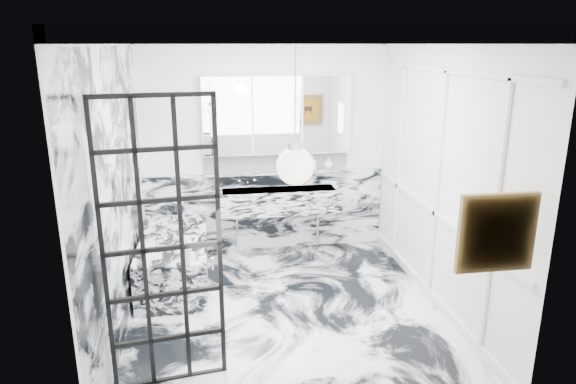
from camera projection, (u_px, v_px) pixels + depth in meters
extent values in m
plane|color=white|center=(285.00, 310.00, 5.39)|extent=(3.60, 3.60, 0.00)
plane|color=white|center=(285.00, 32.00, 4.61)|extent=(3.60, 3.60, 0.00)
plane|color=white|center=(265.00, 147.00, 6.71)|extent=(3.60, 0.00, 3.60)
plane|color=white|center=(326.00, 254.00, 3.30)|extent=(3.60, 0.00, 3.60)
plane|color=white|center=(115.00, 189.00, 4.77)|extent=(0.00, 3.60, 3.60)
plane|color=white|center=(440.00, 176.00, 5.24)|extent=(0.00, 3.60, 3.60)
cube|color=white|center=(266.00, 211.00, 6.93)|extent=(3.18, 0.05, 1.05)
cube|color=white|center=(117.00, 195.00, 4.79)|extent=(0.02, 3.56, 2.68)
cube|color=white|center=(437.00, 185.00, 5.26)|extent=(0.03, 3.40, 2.30)
imported|color=#8C5919|center=(312.00, 161.00, 6.77)|extent=(0.09, 0.10, 0.23)
imported|color=#4C4C51|center=(312.00, 163.00, 6.78)|extent=(0.10, 0.10, 0.19)
imported|color=silver|center=(328.00, 163.00, 6.81)|extent=(0.14, 0.14, 0.16)
sphere|color=white|center=(289.00, 165.00, 6.74)|extent=(0.14, 0.14, 0.14)
cylinder|color=#8C5919|center=(284.00, 167.00, 6.73)|extent=(0.04, 0.04, 0.10)
cylinder|color=silver|center=(188.00, 258.00, 5.19)|extent=(0.08, 0.08, 0.12)
cube|color=#BC8413|center=(497.00, 233.00, 3.49)|extent=(0.46, 0.04, 0.46)
sphere|color=white|center=(295.00, 166.00, 3.58)|extent=(0.26, 0.26, 0.26)
cube|color=silver|center=(279.00, 200.00, 6.69)|extent=(1.60, 0.45, 0.30)
cube|color=silver|center=(277.00, 172.00, 6.75)|extent=(1.90, 0.14, 0.04)
cube|color=white|center=(277.00, 161.00, 6.77)|extent=(1.90, 0.03, 0.23)
cube|color=white|center=(277.00, 115.00, 6.54)|extent=(1.90, 0.16, 1.00)
cylinder|color=white|center=(212.00, 121.00, 6.35)|extent=(0.07, 0.07, 0.40)
cylinder|color=white|center=(341.00, 118.00, 6.59)|extent=(0.07, 0.07, 0.40)
cube|color=silver|center=(175.00, 259.00, 6.00)|extent=(0.75, 1.65, 0.55)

